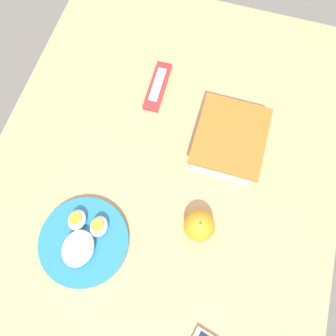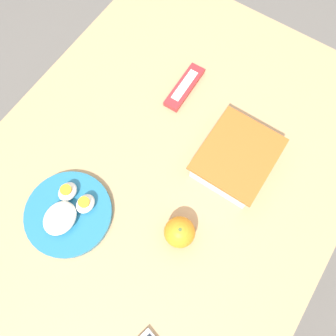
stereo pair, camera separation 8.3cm
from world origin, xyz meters
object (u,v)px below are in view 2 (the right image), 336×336
at_px(food_container, 236,160).
at_px(rice_plate, 68,213).
at_px(orange_fruit, 180,232).
at_px(candy_bar, 184,87).

distance_m(food_container, rice_plate, 0.44).
bearing_deg(rice_plate, orange_fruit, 113.02).
distance_m(orange_fruit, candy_bar, 0.42).
relative_size(food_container, candy_bar, 1.28).
distance_m(rice_plate, candy_bar, 0.47).
height_order(rice_plate, candy_bar, rice_plate).
relative_size(food_container, rice_plate, 0.94).
relative_size(food_container, orange_fruit, 2.73).
distance_m(orange_fruit, rice_plate, 0.28).
bearing_deg(food_container, orange_fruit, -4.79).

